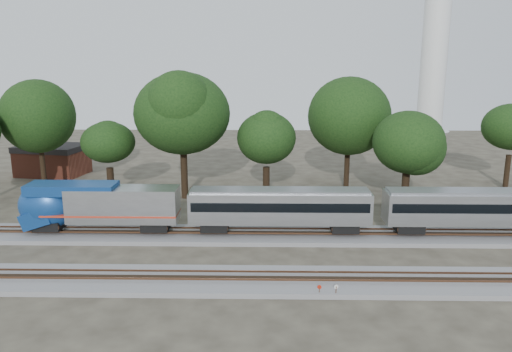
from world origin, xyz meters
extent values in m
plane|color=#383328|center=(0.00, 0.00, 0.00)|extent=(160.00, 160.00, 0.00)
cube|color=slate|center=(0.00, 6.00, 0.20)|extent=(160.00, 5.00, 0.40)
cube|color=brown|center=(0.00, 5.28, 0.66)|extent=(160.00, 0.08, 0.15)
cube|color=brown|center=(0.00, 6.72, 0.66)|extent=(160.00, 0.08, 0.15)
cube|color=slate|center=(0.00, -4.00, 0.20)|extent=(160.00, 5.00, 0.40)
cube|color=brown|center=(0.00, -4.72, 0.66)|extent=(160.00, 0.08, 0.15)
cube|color=brown|center=(0.00, -3.28, 0.66)|extent=(160.00, 0.08, 0.15)
cube|color=silver|center=(-12.80, 6.00, 3.19)|extent=(10.22, 2.89, 3.18)
ellipsoid|color=navy|center=(-20.13, 6.00, 2.95)|extent=(5.21, 3.01, 4.44)
cube|color=navy|center=(-17.53, 6.00, 4.68)|extent=(8.20, 2.83, 0.96)
cube|color=black|center=(-19.65, 6.00, 3.91)|extent=(0.43, 2.22, 1.26)
cube|color=#B2301B|center=(-13.96, 6.00, 2.37)|extent=(12.54, 2.93, 0.17)
cube|color=black|center=(-19.99, 6.00, 1.16)|extent=(2.51, 2.12, 0.87)
cube|color=black|center=(-9.86, 6.00, 1.16)|extent=(2.51, 2.12, 0.87)
cube|color=silver|center=(1.78, 6.00, 3.04)|extent=(16.78, 2.89, 2.89)
cube|color=black|center=(1.78, 6.00, 3.33)|extent=(16.20, 2.94, 0.87)
cube|color=gray|center=(1.78, 6.00, 4.54)|extent=(16.39, 2.31, 0.34)
cube|color=black|center=(-4.29, 6.00, 1.16)|extent=(2.51, 2.12, 0.87)
cube|color=black|center=(7.86, 6.00, 1.16)|extent=(2.51, 2.12, 0.87)
cube|color=silver|center=(19.94, 6.00, 3.04)|extent=(16.78, 2.89, 2.89)
cube|color=black|center=(19.94, 6.00, 3.33)|extent=(16.20, 2.94, 0.87)
cube|color=gray|center=(19.94, 6.00, 4.54)|extent=(16.39, 2.31, 0.34)
cube|color=black|center=(13.87, 6.00, 1.16)|extent=(2.51, 2.12, 0.87)
cylinder|color=#512D19|center=(4.27, -6.16, 0.42)|extent=(0.06, 0.06, 0.84)
cylinder|color=#B21D0C|center=(4.27, -6.16, 0.79)|extent=(0.30, 0.09, 0.30)
cylinder|color=#512D19|center=(5.42, -6.25, 0.46)|extent=(0.06, 0.06, 0.91)
cylinder|color=silver|center=(5.42, -6.25, 0.86)|extent=(0.32, 0.13, 0.32)
cube|color=#512D19|center=(7.40, -5.92, 0.15)|extent=(0.55, 0.39, 0.30)
cylinder|color=silver|center=(28.88, 48.45, 15.18)|extent=(4.34, 4.34, 30.36)
cone|color=silver|center=(28.88, 48.45, 2.17)|extent=(6.94, 6.94, 4.34)
cube|color=brown|center=(-30.46, 31.90, 1.78)|extent=(9.87, 7.73, 3.56)
cube|color=black|center=(-30.46, 31.90, 3.96)|extent=(10.11, 7.96, 0.80)
cylinder|color=black|center=(-27.66, 22.52, 2.57)|extent=(0.70, 0.70, 5.15)
ellipsoid|color=black|center=(-27.66, 22.52, 9.56)|extent=(9.71, 9.71, 8.25)
cylinder|color=black|center=(-18.35, 19.99, 1.82)|extent=(0.70, 0.70, 3.64)
ellipsoid|color=black|center=(-18.35, 19.99, 6.75)|extent=(6.86, 6.86, 5.83)
cylinder|color=black|center=(-9.30, 19.71, 2.76)|extent=(0.70, 0.70, 5.52)
ellipsoid|color=black|center=(-9.30, 19.71, 10.24)|extent=(10.40, 10.40, 8.84)
cylinder|color=black|center=(0.56, 18.90, 2.02)|extent=(0.70, 0.70, 4.03)
ellipsoid|color=black|center=(0.56, 18.90, 7.49)|extent=(7.61, 7.61, 6.47)
cylinder|color=black|center=(10.98, 24.64, 2.54)|extent=(0.70, 0.70, 5.09)
ellipsoid|color=black|center=(10.98, 24.64, 9.45)|extent=(9.59, 9.59, 8.15)
cylinder|color=black|center=(16.21, 16.11, 2.02)|extent=(0.70, 0.70, 4.04)
ellipsoid|color=black|center=(16.21, 16.11, 7.50)|extent=(7.62, 7.62, 6.47)
cylinder|color=black|center=(32.13, 25.80, 2.15)|extent=(0.70, 0.70, 4.29)
ellipsoid|color=black|center=(32.13, 25.80, 7.97)|extent=(8.09, 8.09, 6.88)
camera|label=1|loc=(0.41, -38.51, 16.32)|focal=35.00mm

